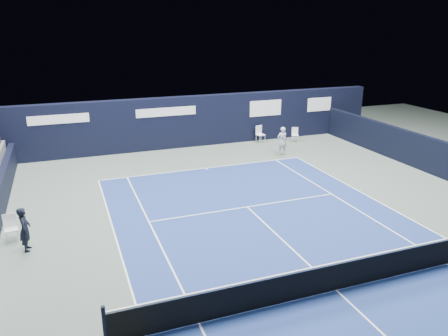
{
  "coord_description": "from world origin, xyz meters",
  "views": [
    {
      "loc": [
        -6.78,
        -8.91,
        7.24
      ],
      "look_at": [
        -0.46,
        7.91,
        1.3
      ],
      "focal_mm": 35.0,
      "sensor_mm": 36.0,
      "label": 1
    }
  ],
  "objects_px": {
    "folding_chair_back_a": "(259,131)",
    "tennis_player": "(282,141)",
    "line_judge_chair": "(10,226)",
    "tennis_net": "(338,275)",
    "folding_chair_back_b": "(295,133)"
  },
  "relations": [
    {
      "from": "folding_chair_back_a",
      "to": "tennis_net",
      "type": "relative_size",
      "value": 0.08
    },
    {
      "from": "folding_chair_back_a",
      "to": "tennis_net",
      "type": "xyz_separation_m",
      "value": [
        -4.94,
        -15.85,
        -0.2
      ]
    },
    {
      "from": "folding_chair_back_b",
      "to": "tennis_player",
      "type": "height_order",
      "value": "tennis_player"
    },
    {
      "from": "line_judge_chair",
      "to": "tennis_net",
      "type": "xyz_separation_m",
      "value": [
        8.9,
        -6.62,
        -0.04
      ]
    },
    {
      "from": "folding_chair_back_a",
      "to": "folding_chair_back_b",
      "type": "bearing_deg",
      "value": -30.21
    },
    {
      "from": "line_judge_chair",
      "to": "tennis_player",
      "type": "bearing_deg",
      "value": 14.43
    },
    {
      "from": "folding_chair_back_a",
      "to": "tennis_player",
      "type": "relative_size",
      "value": 0.65
    },
    {
      "from": "folding_chair_back_b",
      "to": "tennis_net",
      "type": "height_order",
      "value": "tennis_net"
    },
    {
      "from": "folding_chair_back_a",
      "to": "line_judge_chair",
      "type": "height_order",
      "value": "folding_chair_back_a"
    },
    {
      "from": "tennis_player",
      "to": "line_judge_chair",
      "type": "bearing_deg",
      "value": -156.1
    },
    {
      "from": "folding_chair_back_a",
      "to": "folding_chair_back_b",
      "type": "relative_size",
      "value": 1.17
    },
    {
      "from": "folding_chair_back_b",
      "to": "line_judge_chair",
      "type": "distance_m",
      "value": 18.19
    },
    {
      "from": "folding_chair_back_a",
      "to": "tennis_player",
      "type": "distance_m",
      "value": 3.1
    },
    {
      "from": "folding_chair_back_a",
      "to": "tennis_player",
      "type": "bearing_deg",
      "value": -102.77
    },
    {
      "from": "tennis_net",
      "to": "line_judge_chair",
      "type": "bearing_deg",
      "value": 143.38
    }
  ]
}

